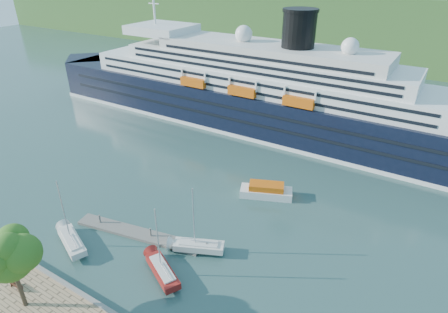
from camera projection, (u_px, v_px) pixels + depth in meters
ground at (79, 296)px, 43.89m from camera, size 400.00×400.00×0.00m
far_hillside at (373, 25)px, 147.50m from camera, size 400.00×50.00×24.00m
quay_coping at (76, 290)px, 43.20m from camera, size 220.00×0.50×0.30m
cruise_ship at (243, 68)px, 84.47m from camera, size 118.93×17.49×26.70m
park_bench at (16, 284)px, 43.51m from camera, size 1.75×0.72×1.12m
promenade_tree at (13, 267)px, 39.04m from camera, size 6.73×6.73×11.14m
floating_pontoon at (138, 233)px, 53.63m from camera, size 19.47×5.95×0.43m
sailboat_white_near at (66, 218)px, 49.04m from camera, size 7.92×4.90×9.93m
sailboat_red at (160, 247)px, 44.30m from camera, size 7.54×5.29×9.60m
sailboat_white_far at (198, 223)px, 48.34m from camera, size 7.67×4.95×9.65m
tender_launch at (266, 190)px, 61.93m from camera, size 9.08×6.00×2.38m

